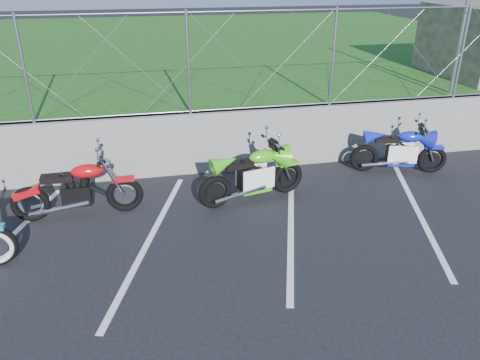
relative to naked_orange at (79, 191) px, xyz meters
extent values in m
plane|color=black|center=(1.15, -1.99, -0.48)|extent=(90.00, 90.00, 0.00)
cube|color=slate|center=(1.15, 1.51, 0.17)|extent=(30.00, 0.22, 1.30)
cube|color=#194813|center=(1.15, 11.51, 0.17)|extent=(30.00, 20.00, 1.30)
cylinder|color=gray|center=(1.15, 1.51, 2.77)|extent=(28.00, 0.03, 0.03)
cylinder|color=gray|center=(1.15, 1.51, 0.87)|extent=(28.00, 0.03, 0.03)
cylinder|color=gray|center=(8.35, 1.91, 2.32)|extent=(0.08, 0.08, 3.00)
cube|color=silver|center=(1.15, -0.99, -0.47)|extent=(1.49, 4.31, 0.01)
cube|color=silver|center=(3.55, -0.99, -0.47)|extent=(1.49, 4.31, 0.01)
cube|color=silver|center=(5.95, -0.99, -0.47)|extent=(1.49, 4.31, 0.01)
torus|color=black|center=(-0.82, -0.02, -0.15)|extent=(0.65, 0.13, 0.65)
torus|color=black|center=(0.76, 0.02, -0.15)|extent=(0.65, 0.13, 0.65)
cube|color=black|center=(-0.05, 0.00, -0.05)|extent=(0.49, 0.31, 0.36)
ellipsoid|color=red|center=(0.18, 0.00, 0.37)|extent=(0.56, 0.27, 0.24)
cube|color=black|center=(-0.32, -0.01, 0.29)|extent=(0.53, 0.27, 0.09)
cube|color=red|center=(0.76, 0.02, 0.16)|extent=(0.40, 0.17, 0.06)
cylinder|color=silver|center=(0.40, 0.01, 0.62)|extent=(0.05, 0.76, 0.03)
torus|color=black|center=(2.35, -0.20, -0.16)|extent=(0.65, 0.26, 0.64)
torus|color=black|center=(3.83, 0.14, -0.16)|extent=(0.65, 0.26, 0.64)
cube|color=black|center=(3.07, -0.04, -0.05)|extent=(0.54, 0.40, 0.36)
ellipsoid|color=#47C819|center=(3.30, 0.02, 0.38)|extent=(0.61, 0.38, 0.25)
cube|color=black|center=(2.80, -0.10, 0.30)|extent=(0.58, 0.37, 0.10)
cube|color=#47C819|center=(3.83, 0.14, 0.14)|extent=(0.43, 0.25, 0.06)
cylinder|color=silver|center=(3.48, 0.06, 0.62)|extent=(0.20, 0.75, 0.03)
torus|color=black|center=(5.74, 0.80, -0.17)|extent=(0.61, 0.27, 0.60)
torus|color=black|center=(7.11, 0.42, -0.17)|extent=(0.61, 0.27, 0.60)
cube|color=black|center=(6.40, 0.61, -0.07)|extent=(0.52, 0.39, 0.34)
ellipsoid|color=#131FB6|center=(6.62, 0.56, 0.33)|extent=(0.57, 0.38, 0.23)
cube|color=black|center=(6.15, 0.68, 0.26)|extent=(0.55, 0.37, 0.09)
cube|color=#131FB6|center=(7.11, 0.42, 0.11)|extent=(0.41, 0.25, 0.06)
cylinder|color=silver|center=(6.78, 0.51, 0.56)|extent=(0.22, 0.70, 0.03)
camera|label=1|loc=(1.21, -7.70, 3.59)|focal=35.00mm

